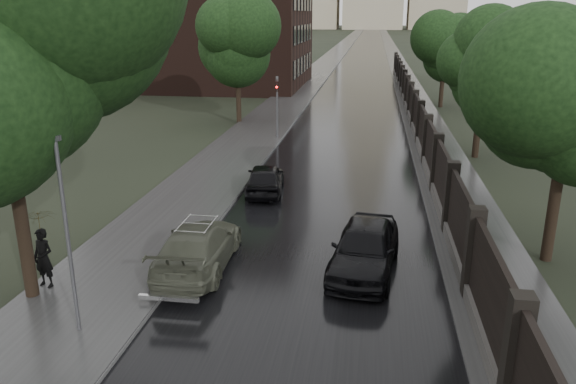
{
  "coord_description": "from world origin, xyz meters",
  "views": [
    {
      "loc": [
        1.61,
        -9.96,
        7.71
      ],
      "look_at": [
        -1.27,
        9.34,
        1.5
      ],
      "focal_mm": 35.0,
      "sensor_mm": 36.0,
      "label": 1
    }
  ],
  "objects": [
    {
      "name": "road",
      "position": [
        0.0,
        190.0,
        0.01
      ],
      "size": [
        8.0,
        420.0,
        0.02
      ],
      "primitive_type": "cube",
      "color": "black",
      "rests_on": "ground"
    },
    {
      "name": "sidewalk_left",
      "position": [
        -6.0,
        190.0,
        0.08
      ],
      "size": [
        4.0,
        420.0,
        0.16
      ],
      "primitive_type": "cube",
      "color": "#2D2D2D",
      "rests_on": "ground"
    },
    {
      "name": "verge_right",
      "position": [
        5.5,
        190.0,
        0.04
      ],
      "size": [
        3.0,
        420.0,
        0.08
      ],
      "primitive_type": "cube",
      "color": "#2D2D2D",
      "rests_on": "ground"
    },
    {
      "name": "fence_right",
      "position": [
        4.6,
        32.01,
        1.01
      ],
      "size": [
        0.45,
        75.72,
        2.7
      ],
      "color": "#383533",
      "rests_on": "ground"
    },
    {
      "name": "tree_left_far",
      "position": [
        -8.0,
        30.0,
        5.24
      ],
      "size": [
        4.25,
        4.25,
        7.39
      ],
      "color": "black",
      "rests_on": "ground"
    },
    {
      "name": "tree_right_a",
      "position": [
        7.5,
        8.0,
        4.95
      ],
      "size": [
        4.08,
        4.08,
        7.01
      ],
      "color": "black",
      "rests_on": "ground"
    },
    {
      "name": "tree_right_b",
      "position": [
        7.5,
        22.0,
        4.95
      ],
      "size": [
        4.08,
        4.08,
        7.01
      ],
      "color": "black",
      "rests_on": "ground"
    },
    {
      "name": "tree_right_c",
      "position": [
        7.5,
        40.0,
        4.95
      ],
      "size": [
        4.08,
        4.08,
        7.01
      ],
      "color": "black",
      "rests_on": "ground"
    },
    {
      "name": "lamp_post",
      "position": [
        -5.4,
        1.5,
        2.67
      ],
      "size": [
        0.25,
        0.12,
        5.11
      ],
      "color": "#59595E",
      "rests_on": "ground"
    },
    {
      "name": "traffic_light",
      "position": [
        -4.3,
        24.99,
        2.4
      ],
      "size": [
        0.16,
        0.32,
        4.0
      ],
      "color": "#59595E",
      "rests_on": "ground"
    },
    {
      "name": "volga_sedan",
      "position": [
        -3.6,
        5.74,
        0.73
      ],
      "size": [
        2.2,
        5.06,
        1.45
      ],
      "primitive_type": "imported",
      "rotation": [
        0.0,
        0.0,
        3.18
      ],
      "color": "#4B4E3E",
      "rests_on": "ground"
    },
    {
      "name": "hatchback_left",
      "position": [
        -2.96,
        13.73,
        0.68
      ],
      "size": [
        2.01,
        4.12,
        1.35
      ],
      "primitive_type": "imported",
      "rotation": [
        0.0,
        0.0,
        3.25
      ],
      "color": "black",
      "rests_on": "ground"
    },
    {
      "name": "car_right_near",
      "position": [
        1.6,
        6.24,
        0.8
      ],
      "size": [
        2.44,
        4.9,
        1.6
      ],
      "primitive_type": "imported",
      "rotation": [
        0.0,
        0.0,
        -0.12
      ],
      "color": "black",
      "rests_on": "ground"
    },
    {
      "name": "pedestrian_umbrella",
      "position": [
        -7.5,
        3.58,
        1.99
      ],
      "size": [
        1.23,
        1.24,
        2.75
      ],
      "rotation": [
        0.0,
        0.0,
        -0.22
      ],
      "color": "black",
      "rests_on": "sidewalk_left"
    }
  ]
}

